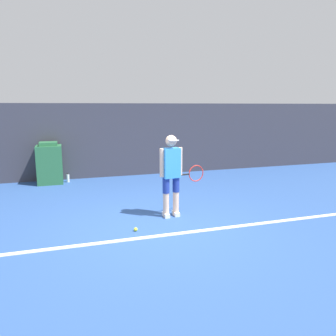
% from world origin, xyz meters
% --- Properties ---
extents(ground_plane, '(24.00, 24.00, 0.00)m').
position_xyz_m(ground_plane, '(0.00, 0.00, 0.00)').
color(ground_plane, '#2D5193').
extents(back_wall, '(24.00, 0.10, 2.27)m').
position_xyz_m(back_wall, '(0.00, 4.71, 1.14)').
color(back_wall, '#383842').
rests_on(back_wall, ground_plane).
extents(court_baseline, '(21.60, 0.10, 0.01)m').
position_xyz_m(court_baseline, '(0.00, -0.41, 0.01)').
color(court_baseline, white).
rests_on(court_baseline, ground_plane).
extents(tennis_player, '(0.98, 0.30, 1.64)m').
position_xyz_m(tennis_player, '(0.39, 0.53, 0.91)').
color(tennis_player, beige).
rests_on(tennis_player, ground_plane).
extents(tennis_ball, '(0.07, 0.07, 0.07)m').
position_xyz_m(tennis_ball, '(-0.48, -0.06, 0.03)').
color(tennis_ball, '#D1E533').
rests_on(tennis_ball, ground_plane).
extents(covered_chair, '(0.69, 0.63, 1.19)m').
position_xyz_m(covered_chair, '(-2.05, 4.29, 0.57)').
color(covered_chair, '#28663D').
rests_on(covered_chair, ground_plane).
extents(water_bottle, '(0.08, 0.08, 0.26)m').
position_xyz_m(water_bottle, '(-1.57, 4.28, 0.12)').
color(water_bottle, white).
rests_on(water_bottle, ground_plane).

